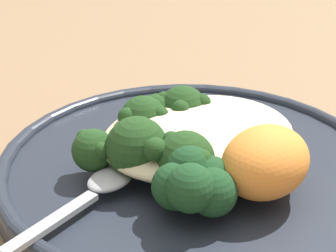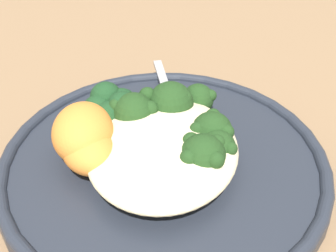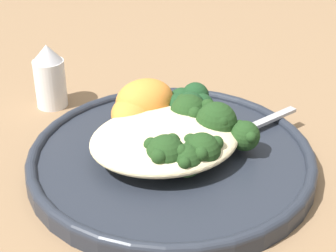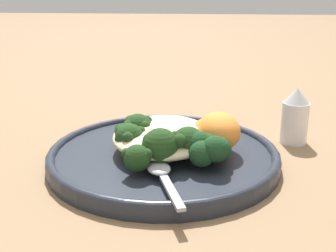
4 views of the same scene
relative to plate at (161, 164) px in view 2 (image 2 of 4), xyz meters
The scene contains 13 objects.
ground_plane 0.02m from the plate, 169.32° to the left, with size 4.00×4.00×0.00m, color #846647.
plate is the anchor object (origin of this frame).
quinoa_mound 0.03m from the plate, 44.20° to the left, with size 0.15×0.13×0.03m, color beige.
broccoli_stalk_0 0.05m from the plate, 60.95° to the left, with size 0.04×0.08×0.04m.
broccoli_stalk_1 0.04m from the plate, 79.11° to the left, with size 0.05×0.10×0.03m.
broccoli_stalk_2 0.05m from the plate, 107.04° to the left, with size 0.08×0.09×0.04m.
broccoli_stalk_3 0.05m from the plate, 157.92° to the left, with size 0.12×0.06×0.03m.
broccoli_stalk_4 0.05m from the plate, behind, with size 0.11×0.05×0.04m.
broccoli_stalk_5 0.05m from the plate, 135.75° to the right, with size 0.08×0.06×0.04m.
sweet_potato_chunk_0 0.07m from the plate, 70.45° to the right, with size 0.06×0.04×0.03m, color orange.
sweet_potato_chunk_1 0.08m from the plate, 85.82° to the right, with size 0.07×0.05×0.05m, color orange.
kale_tuft 0.07m from the plate, 128.82° to the right, with size 0.05×0.06×0.04m.
spoon 0.09m from the plate, behind, with size 0.11×0.05×0.01m.
Camera 2 is at (0.33, 0.04, 0.30)m, focal length 50.00 mm.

